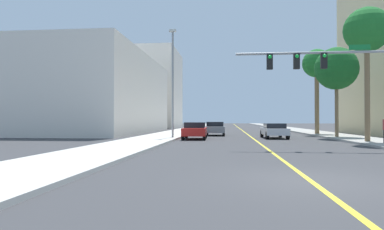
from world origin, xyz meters
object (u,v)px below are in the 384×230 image
Objects in this scene: traffic_signal_mast at (336,70)px; car_red at (195,130)px; palm_near at (367,31)px; car_gray at (215,128)px; palm_far at (317,65)px; palm_mid at (336,69)px; car_silver at (274,130)px; street_lamp at (173,78)px.

traffic_signal_mast reaches higher than car_red.
palm_near reaches higher than car_gray.
traffic_signal_mast is at bearing -101.04° from palm_far.
car_gray is (-10.48, -2.08, -6.54)m from palm_far.
palm_mid is 1.83× the size of car_red.
car_red is at bearing -143.54° from palm_far.
palm_mid reaches higher than car_silver.
street_lamp reaches higher than car_gray.
car_gray is (-7.05, 15.46, -3.52)m from traffic_signal_mast.
palm_near is 14.27m from car_red.
palm_mid is at bearing 90.36° from palm_near.
palm_far is (3.42, 17.54, 3.02)m from traffic_signal_mast.
car_red is at bearing -168.36° from palm_mid.
palm_mid is 12.47m from car_gray.
car_red is at bearing 162.05° from palm_near.
car_silver is (-5.27, -6.86, -6.58)m from palm_far.
traffic_signal_mast is at bearing -82.30° from car_silver.
palm_far is 12.53m from car_gray.
palm_near is at bearing -46.07° from car_gray.
car_gray is at bearing 65.01° from street_lamp.
palm_near is at bearing -89.64° from palm_mid.
traffic_signal_mast is 17.35m from car_gray.
car_silver is (-5.34, 5.79, -6.83)m from palm_near.
palm_near reaches higher than car_red.
street_lamp reaches higher than car_silver.
street_lamp is 2.03× the size of car_silver.
street_lamp is 14.00m from palm_mid.
traffic_signal_mast is 11.40m from car_silver.
palm_mid is at bearing 3.69° from car_silver.
palm_mid is (-0.04, 6.33, -1.58)m from palm_near.
traffic_signal_mast is 18.12m from palm_far.
street_lamp is at bearing -146.74° from palm_far.
traffic_signal_mast is at bearing -107.11° from palm_mid.
palm_mid is 1.75× the size of car_silver.
traffic_signal_mast reaches higher than car_gray.
car_silver is at bearing -43.58° from car_gray.
palm_far is (-0.07, 12.65, -0.24)m from palm_near.
palm_mid is at bearing 10.94° from street_lamp.
street_lamp is 2.09× the size of car_gray.
traffic_signal_mast is at bearing -66.49° from car_gray.
palm_mid is (3.45, 11.22, 1.69)m from traffic_signal_mast.
palm_far is at bearing 78.96° from traffic_signal_mast.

